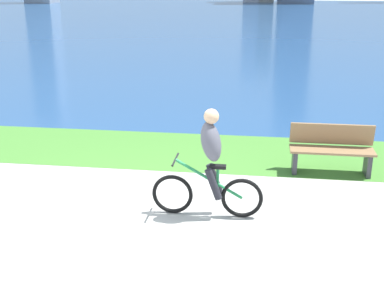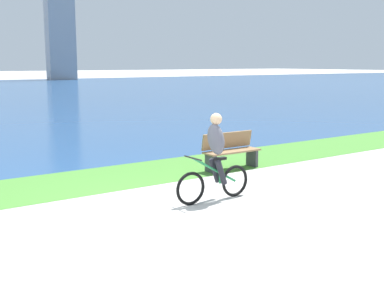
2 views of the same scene
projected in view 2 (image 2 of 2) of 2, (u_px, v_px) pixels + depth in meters
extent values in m
plane|color=#B2AFA8|center=(169.00, 213.00, 8.65)|extent=(300.00, 300.00, 0.00)
cube|color=#478433|center=(97.00, 179.00, 11.08)|extent=(120.00, 2.35, 0.01)
torus|color=black|center=(191.00, 189.00, 9.06)|extent=(0.62, 0.06, 0.62)
torus|color=black|center=(235.00, 181.00, 9.65)|extent=(0.62, 0.06, 0.62)
cylinder|color=#268C4C|center=(215.00, 170.00, 9.32)|extent=(1.02, 0.04, 0.60)
cylinder|color=#268C4C|center=(220.00, 172.00, 9.40)|extent=(0.04, 0.04, 0.46)
cube|color=black|center=(220.00, 159.00, 9.36)|extent=(0.24, 0.10, 0.05)
cylinder|color=black|center=(193.00, 158.00, 8.99)|extent=(0.03, 0.52, 0.03)
ellipsoid|color=#595966|center=(216.00, 139.00, 9.24)|extent=(0.40, 0.36, 0.65)
sphere|color=#D8AD84|center=(216.00, 119.00, 9.18)|extent=(0.22, 0.22, 0.22)
cylinder|color=#26262D|center=(221.00, 172.00, 9.29)|extent=(0.27, 0.11, 0.49)
cylinder|color=#26262D|center=(215.00, 170.00, 9.45)|extent=(0.27, 0.11, 0.49)
cube|color=olive|center=(232.00, 151.00, 12.08)|extent=(1.50, 0.45, 0.04)
cube|color=olive|center=(227.00, 140.00, 12.20)|extent=(1.50, 0.11, 0.40)
cube|color=#38383D|center=(252.00, 157.00, 12.48)|extent=(0.08, 0.37, 0.45)
cube|color=#38383D|center=(211.00, 163.00, 11.75)|extent=(0.08, 0.37, 0.45)
cube|color=#8C939E|center=(60.00, 15.00, 74.27)|extent=(4.16, 2.02, 19.28)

